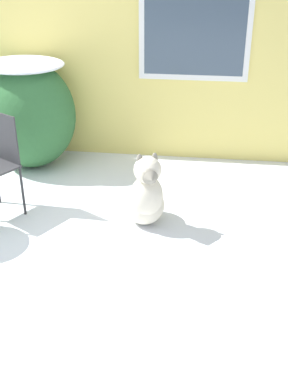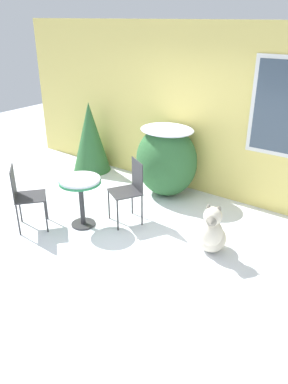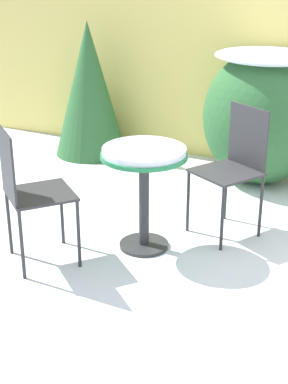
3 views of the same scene
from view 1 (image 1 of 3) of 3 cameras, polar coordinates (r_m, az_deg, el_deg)
name	(u,v)px [view 1 (image 1 of 3)]	position (r m, az deg, el deg)	size (l,w,h in m)	color
ground_plane	(5,248)	(4.31, -16.18, -6.39)	(16.00, 16.00, 0.00)	white
house_wall	(70,33)	(5.73, -8.74, 18.17)	(8.00, 0.10, 2.82)	#E5D16B
shrub_left	(27,111)	(5.59, -13.69, 9.28)	(1.08, 0.94, 1.23)	#2D6033
dog	(145,197)	(4.33, 0.15, -0.61)	(0.49, 0.63, 0.74)	beige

